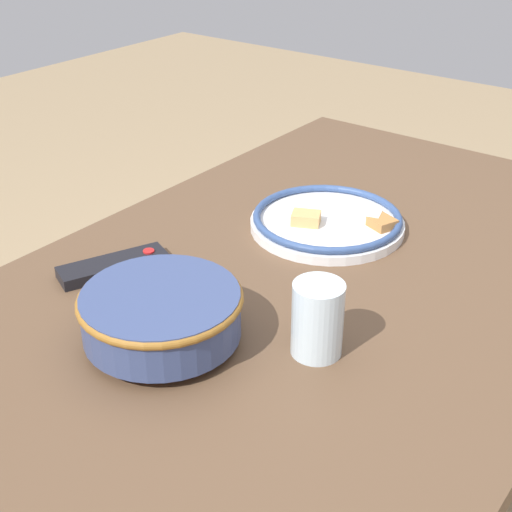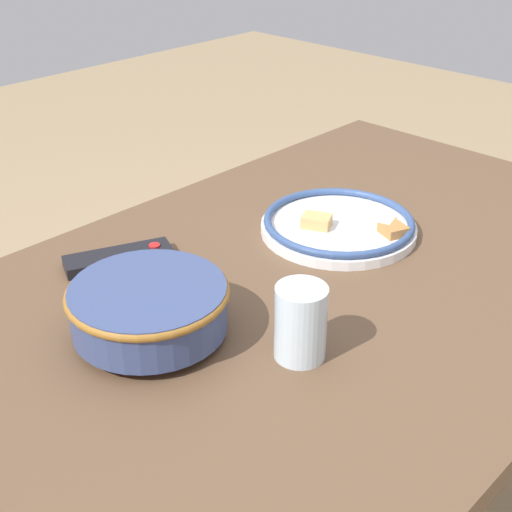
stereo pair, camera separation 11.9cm
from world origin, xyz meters
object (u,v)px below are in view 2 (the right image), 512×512
Objects in this scene: drinking_glass at (301,322)px; noodle_bowl at (149,307)px; tv_remote at (119,258)px; food_plate at (339,225)px.

noodle_bowl is at bearing 121.31° from drinking_glass.
food_plate is at bearing 83.47° from tv_remote.
food_plate is 1.51× the size of tv_remote.
drinking_glass reaches higher than tv_remote.
tv_remote is at bearing 65.02° from noodle_bowl.
drinking_glass is at bearing -150.18° from food_plate.
noodle_bowl is at bearing -179.42° from food_plate.
noodle_bowl is 0.24m from tv_remote.
tv_remote is at bearing 92.52° from drinking_glass.
tv_remote is 1.73× the size of drinking_glass.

